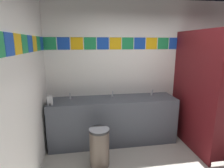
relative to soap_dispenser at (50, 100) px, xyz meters
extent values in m
cube|color=white|center=(1.84, 0.50, 0.41)|extent=(3.95, 0.08, 2.76)
cube|color=#1E8C4C|center=(-0.01, 0.46, 0.95)|extent=(0.23, 0.01, 0.23)
cube|color=#1947B7|center=(0.23, 0.46, 0.95)|extent=(0.23, 0.01, 0.23)
cube|color=yellow|center=(0.48, 0.46, 0.95)|extent=(0.23, 0.01, 0.23)
cube|color=#1E8C4C|center=(0.73, 0.46, 0.95)|extent=(0.23, 0.01, 0.23)
cube|color=#1947B7|center=(0.97, 0.46, 0.95)|extent=(0.23, 0.01, 0.23)
cube|color=yellow|center=(1.22, 0.46, 0.95)|extent=(0.23, 0.01, 0.23)
cube|color=#1E8C4C|center=(1.47, 0.46, 0.95)|extent=(0.23, 0.01, 0.23)
cube|color=#1947B7|center=(1.71, 0.46, 0.95)|extent=(0.23, 0.01, 0.23)
cube|color=yellow|center=(1.96, 0.46, 0.95)|extent=(0.23, 0.01, 0.23)
cube|color=#1E8C4C|center=(2.21, 0.46, 0.95)|extent=(0.23, 0.01, 0.23)
cube|color=#1947B7|center=(2.45, 0.46, 0.95)|extent=(0.23, 0.01, 0.23)
cube|color=yellow|center=(2.70, 0.46, 0.95)|extent=(0.23, 0.01, 0.23)
cube|color=#1E8C4C|center=(2.95, 0.46, 0.95)|extent=(0.23, 0.01, 0.23)
cube|color=#1947B7|center=(3.19, 0.46, 0.95)|extent=(0.23, 0.01, 0.23)
cube|color=yellow|center=(3.44, 0.46, 0.95)|extent=(0.23, 0.01, 0.23)
cube|color=white|center=(-0.17, -1.27, 0.41)|extent=(0.08, 3.47, 2.76)
cube|color=#1947B7|center=(-0.13, -1.15, 0.95)|extent=(0.01, 0.23, 0.23)
cube|color=yellow|center=(-0.13, -0.90, 0.95)|extent=(0.01, 0.23, 0.23)
cube|color=#1E8C4C|center=(-0.13, -0.65, 0.95)|extent=(0.01, 0.23, 0.23)
cube|color=#1947B7|center=(-0.13, -0.40, 0.95)|extent=(0.01, 0.23, 0.23)
cube|color=yellow|center=(-0.13, -0.15, 0.95)|extent=(0.01, 0.23, 0.23)
cube|color=#1E8C4C|center=(-0.13, 0.09, 0.95)|extent=(0.01, 0.23, 0.23)
cube|color=#1947B7|center=(-0.13, 0.34, 0.95)|extent=(0.01, 0.23, 0.23)
cube|color=#4C515B|center=(1.13, 0.17, -0.53)|extent=(2.43, 0.58, 0.89)
cube|color=#4C515B|center=(1.13, 0.45, -0.12)|extent=(2.43, 0.03, 0.08)
cylinder|color=silver|center=(0.32, 0.14, -0.13)|extent=(0.34, 0.34, 0.10)
cylinder|color=silver|center=(1.13, 0.14, -0.13)|extent=(0.34, 0.34, 0.10)
cylinder|color=silver|center=(1.94, 0.14, -0.13)|extent=(0.34, 0.34, 0.10)
cylinder|color=silver|center=(0.32, 0.28, -0.05)|extent=(0.04, 0.04, 0.05)
cylinder|color=silver|center=(0.32, 0.23, 0.02)|extent=(0.02, 0.06, 0.09)
cylinder|color=silver|center=(1.13, 0.28, -0.05)|extent=(0.04, 0.04, 0.05)
cylinder|color=silver|center=(1.13, 0.23, 0.02)|extent=(0.02, 0.06, 0.09)
cylinder|color=silver|center=(1.94, 0.28, -0.05)|extent=(0.04, 0.04, 0.05)
cylinder|color=silver|center=(1.94, 0.23, 0.02)|extent=(0.02, 0.06, 0.09)
cube|color=#B7BABF|center=(0.00, 0.00, 0.00)|extent=(0.09, 0.07, 0.16)
cylinder|color=black|center=(0.00, -0.04, -0.06)|extent=(0.02, 0.02, 0.03)
cube|color=maroon|center=(2.52, -0.20, 0.11)|extent=(0.04, 1.33, 2.15)
cylinder|color=silver|center=(2.54, -0.85, 0.21)|extent=(0.02, 0.02, 0.10)
cylinder|color=white|center=(3.06, 0.00, -0.77)|extent=(0.38, 0.38, 0.40)
torus|color=white|center=(3.06, 0.00, -0.56)|extent=(0.39, 0.39, 0.05)
cube|color=white|center=(3.06, 0.21, -0.40)|extent=(0.34, 0.17, 0.34)
cylinder|color=brown|center=(0.79, -0.52, -0.67)|extent=(0.31, 0.31, 0.59)
cylinder|color=#262628|center=(0.79, -0.52, -0.36)|extent=(0.32, 0.32, 0.04)
camera|label=1|loc=(0.58, -3.12, 0.97)|focal=29.23mm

